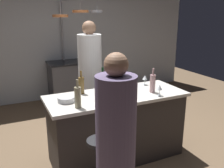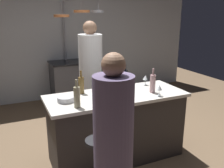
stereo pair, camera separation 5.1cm
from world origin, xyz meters
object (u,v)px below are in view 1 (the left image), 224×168
(bar_stool_left, at_px, (100,166))
(wine_bottle_red, at_px, (103,82))
(chef, at_px, (90,81))
(wine_bottle_dark, at_px, (125,78))
(wine_bottle_white, at_px, (78,97))
(wine_glass_near_right_guest, at_px, (145,78))
(stove_range, at_px, (68,82))
(wine_bottle_amber, at_px, (81,85))
(wine_bottle_rose, at_px, (153,83))
(guest_left, at_px, (116,152))
(mixing_bowl_wooden, at_px, (115,89))
(mixing_bowl_steel, at_px, (66,99))
(wine_glass_by_chef, at_px, (159,88))
(pepper_mill, at_px, (115,81))

(bar_stool_left, height_order, wine_bottle_red, wine_bottle_red)
(chef, relative_size, wine_bottle_dark, 5.52)
(wine_bottle_white, distance_m, wine_glass_near_right_guest, 1.23)
(wine_bottle_white, bearing_deg, bar_stool_left, -77.39)
(bar_stool_left, xyz_separation_m, wine_bottle_white, (-0.09, 0.39, 0.65))
(stove_range, xyz_separation_m, wine_bottle_amber, (-0.40, -2.23, 0.57))
(wine_bottle_white, bearing_deg, wine_bottle_rose, 6.16)
(guest_left, bearing_deg, mixing_bowl_wooden, 64.45)
(wine_bottle_amber, distance_m, mixing_bowl_wooden, 0.45)
(guest_left, relative_size, wine_bottle_dark, 4.98)
(wine_bottle_red, distance_m, wine_bottle_rose, 0.65)
(stove_range, bearing_deg, wine_glass_near_right_guest, -75.99)
(mixing_bowl_steel, bearing_deg, wine_glass_near_right_guest, 9.91)
(stove_range, height_order, wine_bottle_rose, wine_bottle_rose)
(guest_left, relative_size, wine_glass_by_chef, 11.07)
(stove_range, xyz_separation_m, guest_left, (-0.50, -3.45, 0.30))
(wine_bottle_dark, bearing_deg, wine_bottle_red, -166.59)
(pepper_mill, xyz_separation_m, wine_bottle_amber, (-0.50, -0.04, 0.01))
(chef, distance_m, pepper_mill, 0.74)
(wine_bottle_amber, xyz_separation_m, mixing_bowl_steel, (-0.26, -0.22, -0.09))
(wine_glass_by_chef, distance_m, mixing_bowl_steel, 1.15)
(mixing_bowl_steel, bearing_deg, wine_bottle_dark, 15.56)
(wine_bottle_red, bearing_deg, wine_glass_by_chef, -37.34)
(wine_bottle_white, bearing_deg, guest_left, -83.50)
(stove_range, distance_m, wine_glass_near_right_guest, 2.36)
(wine_bottle_red, relative_size, wine_bottle_rose, 1.04)
(wine_glass_by_chef, bearing_deg, mixing_bowl_wooden, 137.19)
(mixing_bowl_steel, bearing_deg, pepper_mill, 18.18)
(wine_bottle_white, relative_size, mixing_bowl_steel, 1.59)
(wine_bottle_dark, height_order, wine_bottle_rose, wine_bottle_dark)
(wine_glass_by_chef, relative_size, mixing_bowl_steel, 0.73)
(guest_left, distance_m, wine_bottle_amber, 1.25)
(bar_stool_left, xyz_separation_m, mixing_bowl_wooden, (0.53, 0.74, 0.55))
(guest_left, bearing_deg, wine_glass_near_right_guest, 49.03)
(wine_bottle_red, distance_m, mixing_bowl_wooden, 0.19)
(wine_glass_by_chef, distance_m, mixing_bowl_wooden, 0.58)
(stove_range, distance_m, pepper_mill, 2.26)
(wine_glass_by_chef, relative_size, wine_glass_near_right_guest, 1.00)
(wine_bottle_white, relative_size, wine_bottle_rose, 0.99)
(wine_bottle_red, bearing_deg, mixing_bowl_steel, -162.97)
(mixing_bowl_steel, bearing_deg, wine_bottle_white, -72.90)
(wine_bottle_red, distance_m, wine_glass_near_right_guest, 0.68)
(wine_glass_by_chef, xyz_separation_m, wine_glass_near_right_guest, (0.10, 0.49, 0.00))
(chef, distance_m, bar_stool_left, 1.73)
(pepper_mill, xyz_separation_m, mixing_bowl_steel, (-0.76, -0.25, -0.07))
(wine_bottle_amber, xyz_separation_m, wine_bottle_rose, (0.86, -0.34, 0.01))
(wine_bottle_dark, bearing_deg, stove_range, 96.55)
(mixing_bowl_steel, xyz_separation_m, mixing_bowl_wooden, (0.69, 0.11, -0.00))
(stove_range, relative_size, wine_bottle_rose, 2.78)
(pepper_mill, relative_size, mixing_bowl_steel, 1.05)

